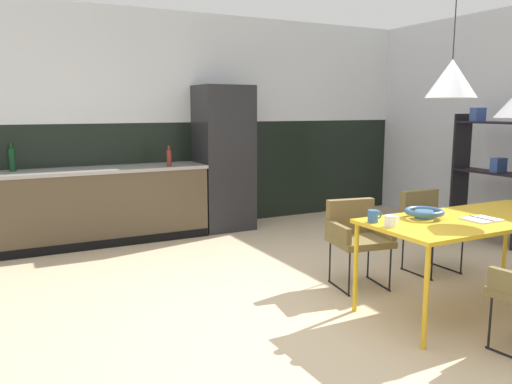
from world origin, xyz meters
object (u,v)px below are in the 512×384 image
Objects in this scene: mug_short_terracotta at (391,221)px; armchair_by_stool at (427,221)px; fruit_bowl at (424,212)px; armchair_corner_seat at (356,230)px; pendant_lamp_over_table_near at (452,78)px; refrigerator_column at (224,158)px; open_book at (482,219)px; bottle_wine_green at (169,158)px; mug_tall_blue at (373,216)px; open_shelf_unit at (491,174)px; dining_table at (476,223)px; bottle_oil_tall at (12,159)px.

armchair_by_stool is at bearing 33.89° from mug_short_terracotta.
fruit_bowl reaches higher than armchair_by_stool.
fruit_bowl is (0.09, -0.72, 0.29)m from armchair_corner_seat.
mug_short_terracotta is 1.12m from pendant_lamp_over_table_near.
armchair_by_stool is at bearing -68.05° from refrigerator_column.
pendant_lamp_over_table_near is (0.26, -3.49, 0.87)m from refrigerator_column.
armchair_corner_seat is at bearing 67.06° from mug_short_terracotta.
open_book is 0.97× the size of bottle_wine_green.
mug_tall_blue is (-0.79, 0.33, 0.04)m from open_book.
open_book is 0.15× the size of open_shelf_unit.
pendant_lamp_over_table_near is at bearing 48.30° from armchair_by_stool.
refrigerator_column is at bearing 94.09° from fruit_bowl.
mug_tall_blue is 0.08× the size of open_shelf_unit.
armchair_corner_seat is (0.15, -2.61, -0.44)m from refrigerator_column.
armchair_corner_seat is 5.98× the size of mug_short_terracotta.
dining_table is 2.40m from open_shelf_unit.
refrigerator_column is at bearing 100.30° from dining_table.
armchair_corner_seat reaches higher than open_book.
armchair_corner_seat is 0.48× the size of open_shelf_unit.
bottle_oil_tall reaches higher than bottle_wine_green.
mug_short_terracotta is 3.08m from open_shelf_unit.
armchair_by_stool is 0.49× the size of open_shelf_unit.
mug_short_terracotta reaches higher than dining_table.
mug_short_terracotta is at bearing -79.01° from bottle_wine_green.
mug_short_terracotta is at bearing 33.20° from armchair_by_stool.
armchair_by_stool is 1.45m from mug_tall_blue.
fruit_bowl is 0.19× the size of open_shelf_unit.
refrigerator_column is at bearing 14.55° from bottle_wine_green.
refrigerator_column is 6.24× the size of fruit_bowl.
refrigerator_column reaches higher than open_shelf_unit.
fruit_bowl is at bearing -62.19° from open_shelf_unit.
armchair_by_stool is (1.04, -2.59, -0.44)m from refrigerator_column.
mug_tall_blue is at bearing 170.95° from fruit_bowl.
refrigerator_column is 7.73× the size of open_book.
bottle_wine_green is (-0.97, 2.39, 0.50)m from armchair_corner_seat.
open_book is at bearing 123.84° from armchair_corner_seat.
fruit_bowl is 0.43m from open_book.
mug_short_terracotta is at bearing -166.60° from fruit_bowl.
armchair_by_stool is 6.40× the size of mug_tall_blue.
dining_table is at bearing -22.24° from fruit_bowl.
bottle_wine_green reaches higher than armchair_corner_seat.
refrigerator_column is 14.64× the size of mug_short_terracotta.
mug_short_terracotta is (-0.83, 0.06, 0.09)m from dining_table.
bottle_oil_tall is (-3.58, 2.71, 0.53)m from armchair_by_stool.
mug_short_terracotta is (-0.43, -0.10, -0.01)m from fruit_bowl.
armchair_corner_seat is at bearing 60.71° from mug_tall_blue.
fruit_bowl is at bearing -51.20° from bottle_oil_tall.
mug_short_terracotta is 0.40× the size of bottle_oil_tall.
open_book is 0.75× the size of bottle_oil_tall.
mug_short_terracotta reaches higher than armchair_corner_seat.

